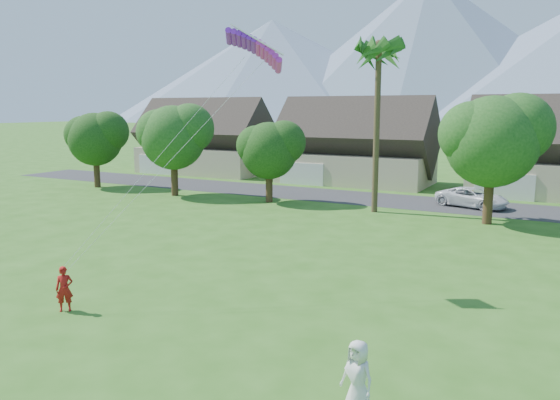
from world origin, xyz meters
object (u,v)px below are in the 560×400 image
Objects in this scene: kite_flyer at (64,289)px; parked_car at (472,197)px; watcher at (358,377)px; parafoil_kite at (257,47)px.

kite_flyer reaches higher than parked_car.
kite_flyer is at bearing -167.90° from watcher.
kite_flyer is 12.33m from watcher.
watcher is (12.25, -1.38, 0.09)m from kite_flyer.
parked_car is (9.88, 30.43, -0.11)m from kite_flyer.
watcher is 31.89m from parked_car.
parafoil_kite is (-5.53, -23.39, 9.45)m from parked_car.
parafoil_kite reaches higher than watcher.
parafoil_kite is at bearing 16.24° from kite_flyer.
watcher is 0.65× the size of parafoil_kite.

